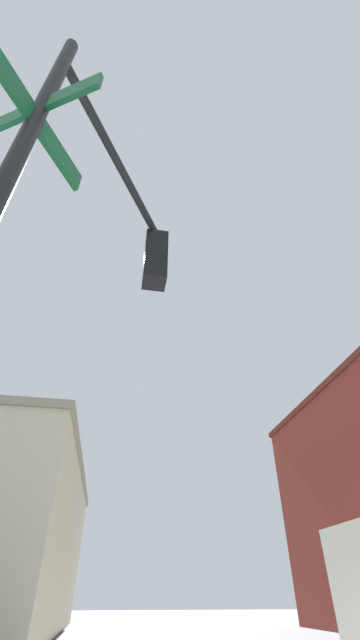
{
  "coord_description": "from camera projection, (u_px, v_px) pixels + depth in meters",
  "views": [
    {
      "loc": [
        -5.84,
        -8.08,
        1.78
      ],
      "look_at": [
        -5.47,
        -5.95,
        3.4
      ],
      "focal_mm": 20.75,
      "sensor_mm": 36.0,
      "label": 1
    }
  ],
  "objects": [
    {
      "name": "traffic_signal_near",
      "position": [
        98.0,
        243.0,
        3.19
      ],
      "size": [
        1.66,
        2.54,
        6.0
      ],
      "color": "black",
      "rests_on": "ground_plane"
    }
  ]
}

